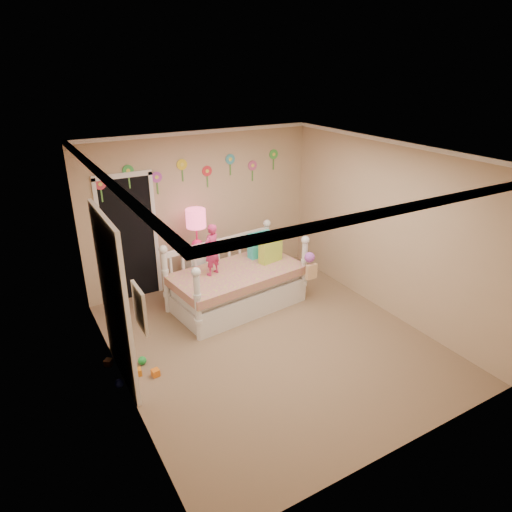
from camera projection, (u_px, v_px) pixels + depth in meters
floor at (271, 341)px, 6.30m from camera, size 4.00×4.50×0.01m
ceiling at (274, 153)px, 5.27m from camera, size 4.00×4.50×0.01m
back_wall at (202, 210)px, 7.58m from camera, size 4.00×0.01×2.60m
left_wall at (115, 292)px, 4.87m from camera, size 0.01×4.50×2.60m
right_wall at (387, 229)px, 6.70m from camera, size 0.01×4.50×2.60m
crown_molding at (274, 156)px, 5.28m from camera, size 4.00×4.50×0.06m
daybed at (237, 274)px, 7.02m from camera, size 2.17×1.34×1.11m
pillow_turquoise at (260, 245)px, 7.41m from camera, size 0.42×0.18×0.41m
pillow_lime at (270, 251)px, 7.22m from camera, size 0.41×0.22×0.37m
child at (212, 250)px, 6.71m from camera, size 0.34×0.29×0.80m
nightstand at (199, 271)px, 7.51m from camera, size 0.50×0.41×0.76m
table_lamp at (196, 223)px, 7.18m from camera, size 0.32×0.32×0.70m
closet_doorway at (129, 238)px, 7.10m from camera, size 0.90×0.04×2.07m
flower_decals at (195, 172)px, 7.27m from camera, size 3.40×0.02×0.50m
mirror_closet at (114, 300)px, 5.23m from camera, size 0.07×1.30×2.10m
wall_picture at (140, 308)px, 4.07m from camera, size 0.05×0.34×0.42m
hanging_bag at (310, 267)px, 6.97m from camera, size 0.20×0.16×0.36m
toy_scatter at (144, 372)px, 5.61m from camera, size 1.20×1.50×0.11m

